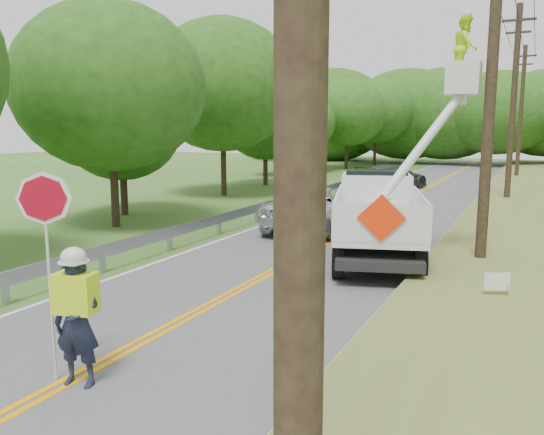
% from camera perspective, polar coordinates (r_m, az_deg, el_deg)
% --- Properties ---
extents(ground, '(140.00, 140.00, 0.00)m').
position_cam_1_polar(ground, '(9.95, -15.65, -13.66)').
color(ground, '#415322').
rests_on(ground, ground).
extents(road, '(7.20, 96.00, 0.03)m').
position_cam_1_polar(road, '(22.03, 9.08, -0.81)').
color(road, '#505052').
rests_on(road, ground).
extents(guardrail, '(0.18, 48.00, 0.77)m').
position_cam_1_polar(guardrail, '(24.20, 0.60, 1.51)').
color(guardrail, '#94979C').
rests_on(guardrail, ground).
extents(utility_poles, '(1.60, 43.30, 10.00)m').
position_cam_1_polar(utility_poles, '(23.89, 23.43, 12.00)').
color(utility_poles, black).
rests_on(utility_poles, ground).
extents(treeline_left, '(10.69, 57.07, 10.01)m').
position_cam_1_polar(treeline_left, '(36.59, -0.52, 11.66)').
color(treeline_left, '#332319').
rests_on(treeline_left, ground).
extents(treeline_horizon, '(56.12, 14.70, 11.53)m').
position_cam_1_polar(treeline_horizon, '(63.51, 20.03, 10.23)').
color(treeline_horizon, '#234714').
rests_on(treeline_horizon, ground).
extents(flagger, '(1.18, 0.62, 3.20)m').
position_cam_1_polar(flagger, '(8.62, -19.89, -9.30)').
color(flagger, '#191E33').
rests_on(flagger, road).
extents(bucket_truck, '(4.71, 7.28, 6.78)m').
position_cam_1_polar(bucket_truck, '(17.27, 11.52, 1.50)').
color(bucket_truck, black).
rests_on(bucket_truck, road).
extents(suv_silver, '(3.55, 6.28, 1.66)m').
position_cam_1_polar(suv_silver, '(21.06, 4.33, 1.13)').
color(suv_silver, silver).
rests_on(suv_silver, road).
extents(suv_darkgrey, '(4.17, 5.89, 1.58)m').
position_cam_1_polar(suv_darkgrey, '(35.58, 12.54, 4.19)').
color(suv_darkgrey, '#3A3E42').
rests_on(suv_darkgrey, road).
extents(stop_sign_permanent, '(0.40, 0.24, 2.08)m').
position_cam_1_polar(stop_sign_permanent, '(26.84, 1.61, 3.95)').
color(stop_sign_permanent, '#94979C').
rests_on(stop_sign_permanent, ground).
extents(yard_sign, '(0.51, 0.25, 0.79)m').
position_cam_1_polar(yard_sign, '(12.64, 22.54, -6.36)').
color(yard_sign, white).
rests_on(yard_sign, ground).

